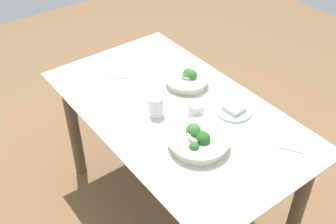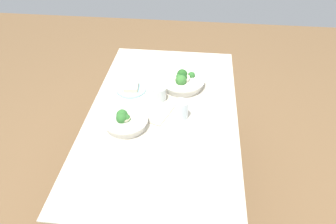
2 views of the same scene
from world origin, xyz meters
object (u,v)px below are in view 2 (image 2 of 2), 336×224
(bread_side_plate, at_px, (131,89))
(table_knife_left, at_px, (206,200))
(table_knife_right, at_px, (187,135))
(broccoli_bowl_near, at_px, (182,81))
(fork_by_near_bowl, at_px, (140,61))
(fork_by_far_bowl, at_px, (173,172))
(water_glass_center, at_px, (159,94))
(napkin_folded_upper, at_px, (157,111))
(water_glass_side, at_px, (181,109))
(broccoli_bowl_far, at_px, (125,121))

(bread_side_plate, relative_size, table_knife_left, 0.82)
(table_knife_right, bearing_deg, broccoli_bowl_near, -122.34)
(fork_by_near_bowl, bearing_deg, fork_by_far_bowl, -12.30)
(water_glass_center, relative_size, table_knife_left, 0.40)
(table_knife_right, xyz_separation_m, napkin_folded_upper, (0.17, 0.18, 0.00))
(fork_by_far_bowl, xyz_separation_m, table_knife_left, (-0.13, -0.15, -0.00))
(water_glass_side, bearing_deg, table_knife_right, -163.78)
(water_glass_center, relative_size, fork_by_near_bowl, 0.86)
(broccoli_bowl_near, xyz_separation_m, table_knife_right, (-0.43, -0.06, -0.03))
(table_knife_right, height_order, napkin_folded_upper, napkin_folded_upper)
(fork_by_near_bowl, relative_size, napkin_folded_upper, 0.47)
(broccoli_bowl_far, height_order, water_glass_center, broccoli_bowl_far)
(water_glass_center, bearing_deg, fork_by_far_bowl, -165.91)
(broccoli_bowl_far, relative_size, table_knife_left, 1.05)
(broccoli_bowl_near, xyz_separation_m, water_glass_center, (-0.16, 0.12, 0.01))
(broccoli_bowl_near, xyz_separation_m, fork_by_near_bowl, (0.26, 0.31, -0.03))
(broccoli_bowl_near, distance_m, napkin_folded_upper, 0.29)
(broccoli_bowl_far, distance_m, table_knife_right, 0.32)
(water_glass_center, bearing_deg, broccoli_bowl_near, -37.10)
(fork_by_near_bowl, height_order, napkin_folded_upper, napkin_folded_upper)
(bread_side_plate, distance_m, water_glass_center, 0.20)
(fork_by_near_bowl, bearing_deg, table_knife_right, -3.38)
(broccoli_bowl_far, xyz_separation_m, table_knife_left, (-0.41, -0.42, -0.03))
(broccoli_bowl_far, bearing_deg, fork_by_far_bowl, -135.60)
(broccoli_bowl_near, height_order, water_glass_side, water_glass_side)
(broccoli_bowl_far, height_order, napkin_folded_upper, broccoli_bowl_far)
(water_glass_center, relative_size, water_glass_side, 0.84)
(water_glass_side, relative_size, table_knife_left, 0.47)
(table_knife_left, bearing_deg, water_glass_side, -158.21)
(water_glass_center, bearing_deg, bread_side_plate, 67.23)
(water_glass_side, xyz_separation_m, table_knife_right, (-0.14, -0.04, -0.05))
(napkin_folded_upper, bearing_deg, fork_by_near_bowl, 19.80)
(table_knife_left, bearing_deg, broccoli_bowl_far, -127.87)
(table_knife_left, bearing_deg, bread_side_plate, -141.51)
(broccoli_bowl_far, distance_m, water_glass_side, 0.30)
(broccoli_bowl_far, relative_size, broccoli_bowl_near, 0.82)
(napkin_folded_upper, bearing_deg, broccoli_bowl_far, 133.97)
(water_glass_side, bearing_deg, water_glass_center, 44.38)
(broccoli_bowl_far, distance_m, water_glass_center, 0.28)
(water_glass_side, relative_size, fork_by_near_bowl, 1.03)
(water_glass_center, bearing_deg, fork_by_near_bowl, 24.37)
(water_glass_center, xyz_separation_m, fork_by_near_bowl, (0.42, 0.19, -0.04))
(broccoli_bowl_near, xyz_separation_m, fork_by_far_bowl, (-0.68, -0.01, -0.03))
(water_glass_center, distance_m, fork_by_far_bowl, 0.54)
(broccoli_bowl_near, bearing_deg, water_glass_side, -176.45)
(water_glass_side, relative_size, fork_by_far_bowl, 1.09)
(napkin_folded_upper, bearing_deg, broccoli_bowl_near, -24.55)
(broccoli_bowl_near, relative_size, fork_by_far_bowl, 2.96)
(broccoli_bowl_far, distance_m, napkin_folded_upper, 0.20)
(broccoli_bowl_near, distance_m, table_knife_left, 0.83)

